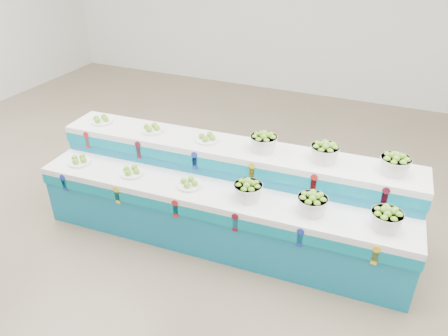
{
  "coord_description": "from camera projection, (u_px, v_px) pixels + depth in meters",
  "views": [
    {
      "loc": [
        2.32,
        -3.5,
        3.16
      ],
      "look_at": [
        0.76,
        0.1,
        0.87
      ],
      "focal_mm": 34.3,
      "sensor_mm": 36.0,
      "label": 1
    }
  ],
  "objects": [
    {
      "name": "plate_lower_mid",
      "position": [
        131.0,
        171.0,
        4.7
      ],
      "size": [
        0.27,
        0.27,
        0.09
      ],
      "primitive_type": "cylinder",
      "rotation": [
        0.0,
        0.0,
        0.04
      ],
      "color": "white",
      "rests_on": "display_stand"
    },
    {
      "name": "basket_lower_mid",
      "position": [
        312.0,
        203.0,
        4.06
      ],
      "size": [
        0.3,
        0.3,
        0.21
      ],
      "primitive_type": null,
      "rotation": [
        0.0,
        0.0,
        0.04
      ],
      "color": "silver",
      "rests_on": "display_stand"
    },
    {
      "name": "basket_upper_mid",
      "position": [
        325.0,
        152.0,
        4.32
      ],
      "size": [
        0.3,
        0.3,
        0.21
      ],
      "primitive_type": null,
      "rotation": [
        0.0,
        0.0,
        0.04
      ],
      "color": "silver",
      "rests_on": "display_stand"
    },
    {
      "name": "plate_upper_right",
      "position": [
        207.0,
        137.0,
        4.74
      ],
      "size": [
        0.27,
        0.27,
        0.09
      ],
      "primitive_type": "cylinder",
      "rotation": [
        0.0,
        0.0,
        0.04
      ],
      "color": "white",
      "rests_on": "display_stand"
    },
    {
      "name": "plate_lower_left",
      "position": [
        79.0,
        160.0,
        4.92
      ],
      "size": [
        0.27,
        0.27,
        0.09
      ],
      "primitive_type": "cylinder",
      "rotation": [
        0.0,
        0.0,
        0.04
      ],
      "color": "white",
      "rests_on": "display_stand"
    },
    {
      "name": "ground",
      "position": [
        163.0,
        221.0,
        5.17
      ],
      "size": [
        10.0,
        10.0,
        0.0
      ],
      "primitive_type": "plane",
      "color": "brown",
      "rests_on": "ground"
    },
    {
      "name": "display_stand",
      "position": [
        224.0,
        196.0,
        4.73
      ],
      "size": [
        4.11,
        1.22,
        1.02
      ],
      "primitive_type": null,
      "rotation": [
        0.0,
        0.0,
        0.04
      ],
      "color": "#1279A3",
      "rests_on": "ground"
    },
    {
      "name": "basket_upper_right",
      "position": [
        395.0,
        164.0,
        4.11
      ],
      "size": [
        0.3,
        0.3,
        0.21
      ],
      "primitive_type": null,
      "rotation": [
        0.0,
        0.0,
        0.04
      ],
      "color": "silver",
      "rests_on": "display_stand"
    },
    {
      "name": "plate_upper_mid",
      "position": [
        152.0,
        128.0,
        4.96
      ],
      "size": [
        0.27,
        0.27,
        0.09
      ],
      "primitive_type": "cylinder",
      "rotation": [
        0.0,
        0.0,
        0.04
      ],
      "color": "white",
      "rests_on": "display_stand"
    },
    {
      "name": "basket_upper_left",
      "position": [
        264.0,
        142.0,
        4.51
      ],
      "size": [
        0.3,
        0.3,
        0.21
      ],
      "primitive_type": null,
      "rotation": [
        0.0,
        0.0,
        0.04
      ],
      "color": "silver",
      "rests_on": "display_stand"
    },
    {
      "name": "plate_upper_left",
      "position": [
        101.0,
        119.0,
        5.17
      ],
      "size": [
        0.27,
        0.27,
        0.09
      ],
      "primitive_type": "cylinder",
      "rotation": [
        0.0,
        0.0,
        0.04
      ],
      "color": "white",
      "rests_on": "display_stand"
    },
    {
      "name": "plate_lower_right",
      "position": [
        189.0,
        183.0,
        4.49
      ],
      "size": [
        0.27,
        0.27,
        0.09
      ],
      "primitive_type": "cylinder",
      "rotation": [
        0.0,
        0.0,
        0.04
      ],
      "color": "white",
      "rests_on": "display_stand"
    },
    {
      "name": "basket_lower_right",
      "position": [
        386.0,
        219.0,
        3.85
      ],
      "size": [
        0.3,
        0.3,
        0.21
      ],
      "primitive_type": null,
      "rotation": [
        0.0,
        0.0,
        0.04
      ],
      "color": "silver",
      "rests_on": "display_stand"
    },
    {
      "name": "basket_lower_left",
      "position": [
        248.0,
        190.0,
        4.26
      ],
      "size": [
        0.3,
        0.3,
        0.21
      ],
      "primitive_type": null,
      "rotation": [
        0.0,
        0.0,
        0.04
      ],
      "color": "silver",
      "rests_on": "display_stand"
    }
  ]
}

